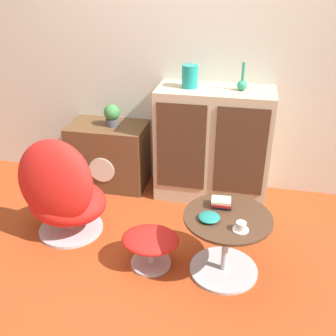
% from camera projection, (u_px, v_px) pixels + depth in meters
% --- Properties ---
extents(ground_plane, '(12.00, 12.00, 0.00)m').
position_uv_depth(ground_plane, '(152.00, 266.00, 2.81)').
color(ground_plane, '#9E3D19').
extents(wall_back, '(6.40, 0.06, 2.60)m').
position_uv_depth(wall_back, '(187.00, 45.00, 3.36)').
color(wall_back, beige).
rests_on(wall_back, ground_plane).
extents(sideboard, '(0.98, 0.45, 1.00)m').
position_uv_depth(sideboard, '(213.00, 145.00, 3.46)').
color(sideboard, tan).
rests_on(sideboard, ground_plane).
extents(tv_console, '(0.71, 0.44, 0.61)m').
position_uv_depth(tv_console, '(109.00, 155.00, 3.73)').
color(tv_console, brown).
rests_on(tv_console, ground_plane).
extents(egg_chair, '(0.71, 0.66, 0.85)m').
position_uv_depth(egg_chair, '(62.00, 193.00, 2.97)').
color(egg_chair, '#B7B7BC').
rests_on(egg_chair, ground_plane).
extents(ottoman, '(0.41, 0.34, 0.26)m').
position_uv_depth(ottoman, '(150.00, 243.00, 2.74)').
color(ottoman, '#B7B7BC').
rests_on(ottoman, ground_plane).
extents(coffee_table, '(0.58, 0.58, 0.46)m').
position_uv_depth(coffee_table, '(226.00, 241.00, 2.65)').
color(coffee_table, '#B7B7BC').
rests_on(coffee_table, ground_plane).
extents(vase_leftmost, '(0.13, 0.13, 0.19)m').
position_uv_depth(vase_leftmost, '(190.00, 76.00, 3.23)').
color(vase_leftmost, teal).
rests_on(vase_leftmost, sideboard).
extents(vase_inner_left, '(0.08, 0.08, 0.23)m').
position_uv_depth(vase_inner_left, '(242.00, 83.00, 3.17)').
color(vase_inner_left, '#2D8E6B').
rests_on(vase_inner_left, sideboard).
extents(potted_plant, '(0.15, 0.15, 0.20)m').
position_uv_depth(potted_plant, '(112.00, 115.00, 3.54)').
color(potted_plant, '#4C4C51').
rests_on(potted_plant, tv_console).
extents(teacup, '(0.10, 0.10, 0.06)m').
position_uv_depth(teacup, '(241.00, 227.00, 2.41)').
color(teacup, silver).
rests_on(teacup, coffee_table).
extents(book_stack, '(0.14, 0.11, 0.06)m').
position_uv_depth(book_stack, '(222.00, 203.00, 2.64)').
color(book_stack, black).
rests_on(book_stack, coffee_table).
extents(bowl, '(0.14, 0.14, 0.04)m').
position_uv_depth(bowl, '(209.00, 217.00, 2.52)').
color(bowl, '#1E7A70').
rests_on(bowl, coffee_table).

